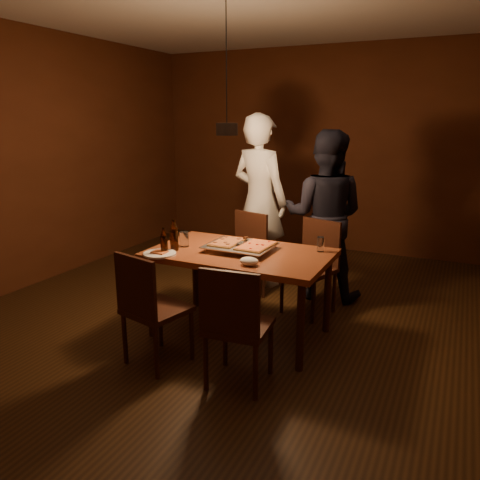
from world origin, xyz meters
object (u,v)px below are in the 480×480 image
at_px(beer_bottle_a, 164,241).
at_px(pendant_lamp, 227,128).
at_px(beer_bottle_b, 174,235).
at_px(plate_slice, 160,254).
at_px(dining_table, 240,260).
at_px(chair_near_right, 235,317).
at_px(chair_near_left, 148,300).
at_px(chair_far_left, 245,248).
at_px(diner_dark, 324,216).
at_px(chair_far_right, 314,258).
at_px(diner_white, 260,201).
at_px(pizza_tray, 240,247).

bearing_deg(beer_bottle_a, pendant_lamp, 51.30).
bearing_deg(beer_bottle_b, plate_slice, -102.79).
bearing_deg(dining_table, chair_near_right, -66.76).
bearing_deg(chair_near_right, beer_bottle_a, 146.92).
distance_m(chair_near_left, beer_bottle_a, 0.59).
bearing_deg(chair_far_left, beer_bottle_a, 94.81).
distance_m(beer_bottle_a, diner_dark, 1.79).
height_order(chair_far_left, chair_near_right, same).
distance_m(beer_bottle_b, diner_dark, 1.67).
bearing_deg(diner_dark, dining_table, 66.91).
bearing_deg(diner_dark, chair_far_right, 89.73).
height_order(chair_far_right, diner_dark, diner_dark).
bearing_deg(chair_far_right, plate_slice, 66.81).
xyz_separation_m(chair_near_left, chair_near_right, (0.71, 0.01, 0.00)).
xyz_separation_m(diner_white, pendant_lamp, (0.20, -1.18, 0.81)).
bearing_deg(chair_near_right, chair_far_right, 81.42).
xyz_separation_m(chair_near_right, beer_bottle_a, (-0.87, 0.46, 0.32)).
bearing_deg(chair_far_right, beer_bottle_a, 66.47).
relative_size(chair_near_left, chair_near_right, 1.04).
height_order(chair_near_right, diner_dark, diner_dark).
distance_m(pizza_tray, pendant_lamp, 1.00).
relative_size(chair_far_right, diner_white, 0.28).
bearing_deg(plate_slice, beer_bottle_b, 77.21).
xyz_separation_m(dining_table, beer_bottle_b, (-0.52, -0.21, 0.21)).
distance_m(chair_far_left, chair_near_right, 1.74).
bearing_deg(dining_table, pendant_lamp, 146.63).
bearing_deg(chair_far_right, diner_white, -15.59).
height_order(chair_near_left, chair_near_right, same).
bearing_deg(diner_dark, chair_near_right, 83.33).
distance_m(dining_table, chair_near_right, 0.87).
height_order(chair_near_right, pizza_tray, chair_near_right).
bearing_deg(diner_white, pizza_tray, 120.73).
relative_size(dining_table, plate_slice, 5.56).
height_order(beer_bottle_b, plate_slice, beer_bottle_b).
xyz_separation_m(chair_near_right, diner_dark, (0.05, 1.99, 0.33)).
xyz_separation_m(beer_bottle_a, diner_white, (0.16, 1.63, 0.09)).
relative_size(chair_far_left, pizza_tray, 0.93).
xyz_separation_m(chair_far_left, diner_white, (-0.04, 0.48, 0.41)).
distance_m(chair_far_right, chair_near_left, 1.76).
bearing_deg(pendant_lamp, beer_bottle_b, -136.80).
xyz_separation_m(beer_bottle_a, plate_slice, (-0.02, -0.04, -0.10)).
bearing_deg(beer_bottle_b, pizza_tray, 25.79).
bearing_deg(plate_slice, chair_far_right, 49.55).
bearing_deg(diner_white, plate_slice, 98.48).
xyz_separation_m(plate_slice, diner_white, (0.18, 1.66, 0.19)).
bearing_deg(diner_white, pendant_lamp, 114.33).
bearing_deg(pendant_lamp, beer_bottle_a, -128.70).
bearing_deg(pizza_tray, beer_bottle_b, -158.13).
bearing_deg(beer_bottle_a, chair_far_left, 80.28).
xyz_separation_m(chair_far_left, pizza_tray, (0.32, -0.78, 0.24)).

